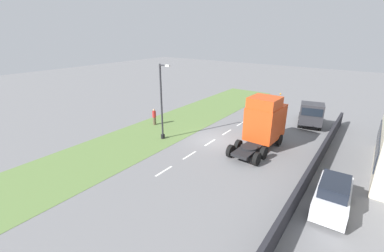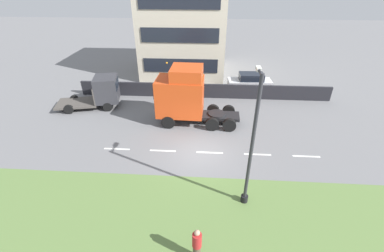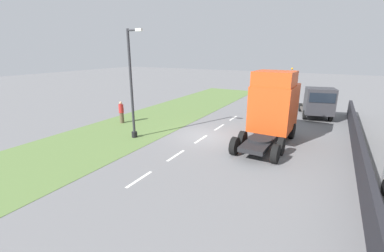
{
  "view_description": "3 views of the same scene",
  "coord_description": "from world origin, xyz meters",
  "px_view_note": "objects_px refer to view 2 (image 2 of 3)",
  "views": [
    {
      "loc": [
        11.44,
        -19.29,
        9.71
      ],
      "look_at": [
        -1.48,
        -1.51,
        1.56
      ],
      "focal_mm": 24.0,
      "sensor_mm": 36.0,
      "label": 1
    },
    {
      "loc": [
        -14.03,
        -0.42,
        10.41
      ],
      "look_at": [
        -0.91,
        0.44,
        2.59
      ],
      "focal_mm": 24.0,
      "sensor_mm": 36.0,
      "label": 2
    },
    {
      "loc": [
        7.29,
        -15.37,
        5.76
      ],
      "look_at": [
        -0.14,
        -1.71,
        1.17
      ],
      "focal_mm": 24.0,
      "sensor_mm": 36.0,
      "label": 3
    }
  ],
  "objects_px": {
    "lorry_cab": "(184,96)",
    "flatbed_truck": "(102,91)",
    "lamp_post": "(251,152)",
    "parked_car": "(250,83)",
    "pedestrian": "(197,245)"
  },
  "relations": [
    {
      "from": "lorry_cab",
      "to": "parked_car",
      "type": "bearing_deg",
      "value": -40.67
    },
    {
      "from": "lamp_post",
      "to": "parked_car",
      "type": "bearing_deg",
      "value": -8.01
    },
    {
      "from": "lorry_cab",
      "to": "pedestrian",
      "type": "distance_m",
      "value": 11.88
    },
    {
      "from": "parked_car",
      "to": "pedestrian",
      "type": "relative_size",
      "value": 2.41
    },
    {
      "from": "lorry_cab",
      "to": "pedestrian",
      "type": "bearing_deg",
      "value": -170.15
    },
    {
      "from": "flatbed_truck",
      "to": "pedestrian",
      "type": "height_order",
      "value": "flatbed_truck"
    },
    {
      "from": "lorry_cab",
      "to": "parked_car",
      "type": "distance_m",
      "value": 9.02
    },
    {
      "from": "lorry_cab",
      "to": "parked_car",
      "type": "relative_size",
      "value": 1.52
    },
    {
      "from": "lorry_cab",
      "to": "flatbed_truck",
      "type": "relative_size",
      "value": 1.14
    },
    {
      "from": "lamp_post",
      "to": "pedestrian",
      "type": "relative_size",
      "value": 3.91
    },
    {
      "from": "lorry_cab",
      "to": "lamp_post",
      "type": "relative_size",
      "value": 0.93
    },
    {
      "from": "flatbed_truck",
      "to": "lamp_post",
      "type": "bearing_deg",
      "value": 34.7
    },
    {
      "from": "flatbed_truck",
      "to": "parked_car",
      "type": "distance_m",
      "value": 14.2
    },
    {
      "from": "flatbed_truck",
      "to": "pedestrian",
      "type": "relative_size",
      "value": 3.19
    },
    {
      "from": "lorry_cab",
      "to": "lamp_post",
      "type": "height_order",
      "value": "lamp_post"
    }
  ]
}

